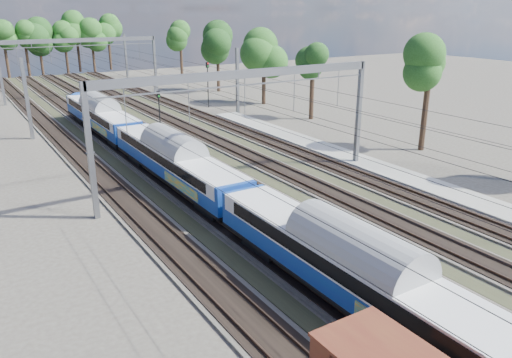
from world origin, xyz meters
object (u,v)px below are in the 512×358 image
worker (89,99)px  signal_near (160,111)px  signal_far (208,79)px  emu_train (176,156)px

worker → signal_near: 26.11m
worker → signal_far: size_ratio=0.30×
emu_train → signal_near: 13.08m
signal_near → worker: bearing=109.4°
emu_train → signal_near: (3.71, 12.50, 0.99)m
emu_train → worker: emu_train is taller
emu_train → signal_far: bearing=58.9°
signal_near → emu_train: bearing=-88.2°
emu_train → worker: bearing=85.2°
emu_train → worker: (3.23, 38.49, -1.55)m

